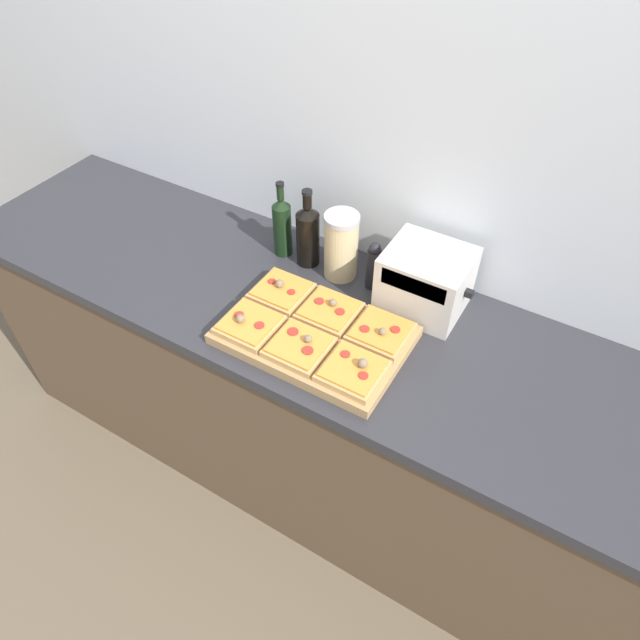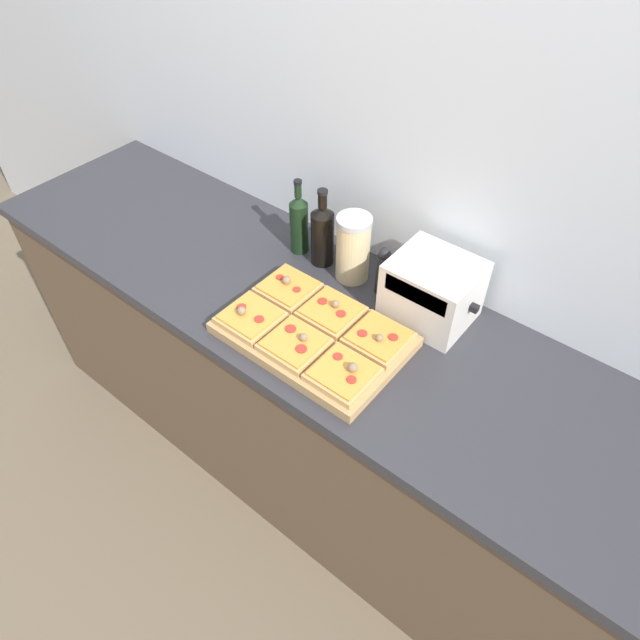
# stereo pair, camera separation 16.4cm
# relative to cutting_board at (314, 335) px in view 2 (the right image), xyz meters

# --- Properties ---
(ground_plane) EXTENTS (12.00, 12.00, 0.00)m
(ground_plane) POSITION_rel_cutting_board_xyz_m (-0.06, -0.21, -0.95)
(ground_plane) COLOR brown
(wall_back) EXTENTS (6.00, 0.06, 2.50)m
(wall_back) POSITION_rel_cutting_board_xyz_m (-0.06, 0.47, 0.30)
(wall_back) COLOR silver
(wall_back) RESTS_ON ground_plane
(kitchen_counter) EXTENTS (2.63, 0.67, 0.93)m
(kitchen_counter) POSITION_rel_cutting_board_xyz_m (-0.06, 0.11, -0.48)
(kitchen_counter) COLOR brown
(kitchen_counter) RESTS_ON ground_plane
(cutting_board) EXTENTS (0.53, 0.35, 0.03)m
(cutting_board) POSITION_rel_cutting_board_xyz_m (0.00, 0.00, 0.00)
(cutting_board) COLOR tan
(cutting_board) RESTS_ON kitchen_counter
(pizza_slice_back_left) EXTENTS (0.16, 0.16, 0.05)m
(pizza_slice_back_left) POSITION_rel_cutting_board_xyz_m (-0.17, 0.08, 0.03)
(pizza_slice_back_left) COLOR tan
(pizza_slice_back_left) RESTS_ON cutting_board
(pizza_slice_back_center) EXTENTS (0.16, 0.16, 0.05)m
(pizza_slice_back_center) POSITION_rel_cutting_board_xyz_m (0.00, 0.08, 0.03)
(pizza_slice_back_center) COLOR tan
(pizza_slice_back_center) RESTS_ON cutting_board
(pizza_slice_back_right) EXTENTS (0.16, 0.16, 0.05)m
(pizza_slice_back_right) POSITION_rel_cutting_board_xyz_m (0.17, 0.08, 0.03)
(pizza_slice_back_right) COLOR tan
(pizza_slice_back_right) RESTS_ON cutting_board
(pizza_slice_front_left) EXTENTS (0.16, 0.16, 0.05)m
(pizza_slice_front_left) POSITION_rel_cutting_board_xyz_m (-0.17, -0.08, 0.03)
(pizza_slice_front_left) COLOR tan
(pizza_slice_front_left) RESTS_ON cutting_board
(pizza_slice_front_center) EXTENTS (0.16, 0.16, 0.05)m
(pizza_slice_front_center) POSITION_rel_cutting_board_xyz_m (0.00, -0.08, 0.03)
(pizza_slice_front_center) COLOR tan
(pizza_slice_front_center) RESTS_ON cutting_board
(pizza_slice_front_right) EXTENTS (0.16, 0.16, 0.06)m
(pizza_slice_front_right) POSITION_rel_cutting_board_xyz_m (0.17, -0.08, 0.03)
(pizza_slice_front_right) COLOR tan
(pizza_slice_front_right) RESTS_ON cutting_board
(olive_oil_bottle) EXTENTS (0.06, 0.06, 0.27)m
(olive_oil_bottle) POSITION_rel_cutting_board_xyz_m (-0.30, 0.30, 0.09)
(olive_oil_bottle) COLOR black
(olive_oil_bottle) RESTS_ON kitchen_counter
(wine_bottle) EXTENTS (0.08, 0.08, 0.27)m
(wine_bottle) POSITION_rel_cutting_board_xyz_m (-0.20, 0.30, 0.10)
(wine_bottle) COLOR black
(wine_bottle) RESTS_ON kitchen_counter
(grain_jar_tall) EXTENTS (0.11, 0.11, 0.23)m
(grain_jar_tall) POSITION_rel_cutting_board_xyz_m (-0.08, 0.30, 0.10)
(grain_jar_tall) COLOR beige
(grain_jar_tall) RESTS_ON kitchen_counter
(pepper_mill) EXTENTS (0.04, 0.04, 0.17)m
(pepper_mill) POSITION_rel_cutting_board_xyz_m (0.04, 0.30, 0.07)
(pepper_mill) COLOR black
(pepper_mill) RESTS_ON kitchen_counter
(toaster_oven) EXTENTS (0.27, 0.22, 0.20)m
(toaster_oven) POSITION_rel_cutting_board_xyz_m (0.21, 0.29, 0.08)
(toaster_oven) COLOR beige
(toaster_oven) RESTS_ON kitchen_counter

